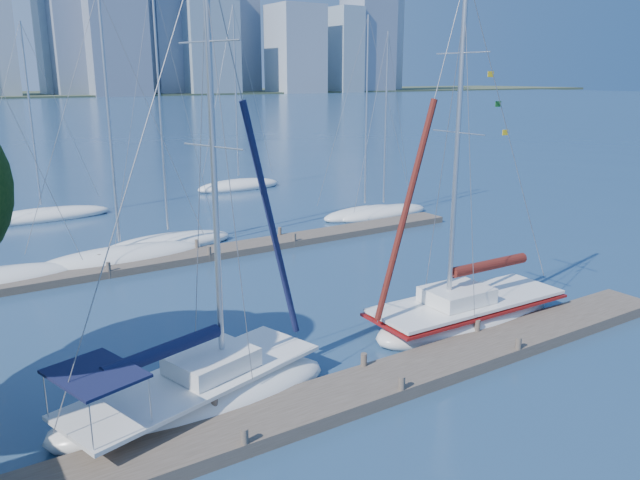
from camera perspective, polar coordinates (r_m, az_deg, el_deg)
ground at (r=19.35m, az=5.64°, el=-13.39°), size 700.00×700.00×0.00m
near_dock at (r=19.26m, az=5.66°, el=-12.87°), size 26.00×2.00×0.40m
far_dock at (r=33.12m, az=-9.03°, el=-1.03°), size 30.00×1.80×0.36m
sailboat_navy at (r=18.13m, az=-11.27°, el=-12.01°), size 8.62×4.83×13.07m
sailboat_maroon at (r=24.11m, az=13.35°, el=-5.32°), size 8.54×2.98×12.94m
bg_boat_1 at (r=32.74m, az=-17.75°, el=-1.57°), size 8.80×3.45×13.30m
bg_boat_2 at (r=35.10m, az=-13.66°, el=-0.20°), size 7.47×5.05×14.38m
bg_boat_4 at (r=41.58m, az=4.10°, el=2.47°), size 6.67×4.51×13.07m
bg_boat_5 at (r=41.84m, az=5.81°, el=2.50°), size 7.36×4.41×12.11m
bg_boat_6 at (r=44.49m, az=-24.04°, el=2.02°), size 8.80×5.06×12.66m
bg_boat_7 at (r=52.28m, az=-7.42°, el=4.98°), size 7.59×3.82×14.80m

